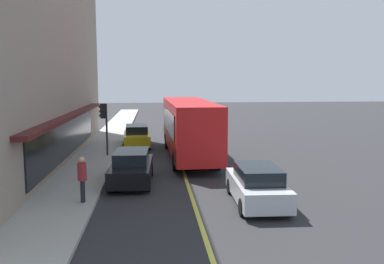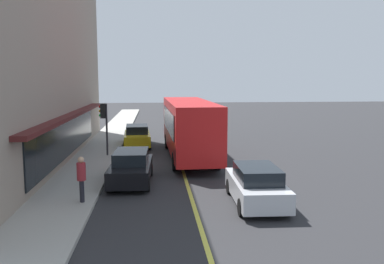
# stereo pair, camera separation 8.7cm
# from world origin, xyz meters

# --- Properties ---
(ground) EXTENTS (120.00, 120.00, 0.00)m
(ground) POSITION_xyz_m (0.00, 0.00, 0.00)
(ground) COLOR #28282B
(sidewalk) EXTENTS (80.00, 2.64, 0.15)m
(sidewalk) POSITION_xyz_m (0.00, 5.12, 0.07)
(sidewalk) COLOR #9E9B93
(sidewalk) RESTS_ON ground
(lane_centre_stripe) EXTENTS (36.00, 0.16, 0.01)m
(lane_centre_stripe) POSITION_xyz_m (0.00, 0.00, 0.00)
(lane_centre_stripe) COLOR #D8D14C
(lane_centre_stripe) RESTS_ON ground
(bus) EXTENTS (11.20, 2.85, 3.50)m
(bus) POSITION_xyz_m (1.78, -0.63, 1.99)
(bus) COLOR red
(bus) RESTS_ON ground
(traffic_light) EXTENTS (0.30, 0.52, 3.20)m
(traffic_light) POSITION_xyz_m (2.25, 4.57, 2.53)
(traffic_light) COLOR #2D2D33
(traffic_light) RESTS_ON sidewalk
(car_silver) EXTENTS (4.35, 1.97, 1.52)m
(car_silver) POSITION_xyz_m (-7.82, -2.45, 0.74)
(car_silver) COLOR #B7BABF
(car_silver) RESTS_ON ground
(car_black) EXTENTS (4.36, 1.99, 1.52)m
(car_black) POSITION_xyz_m (-4.15, 2.58, 0.74)
(car_black) COLOR black
(car_black) RESTS_ON ground
(car_yellow) EXTENTS (4.38, 2.03, 1.52)m
(car_yellow) POSITION_xyz_m (6.32, 2.74, 0.74)
(car_yellow) COLOR yellow
(car_yellow) RESTS_ON ground
(pedestrian_at_corner) EXTENTS (0.34, 0.34, 1.78)m
(pedestrian_at_corner) POSITION_xyz_m (-7.45, 4.28, 1.22)
(pedestrian_at_corner) COLOR black
(pedestrian_at_corner) RESTS_ON sidewalk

